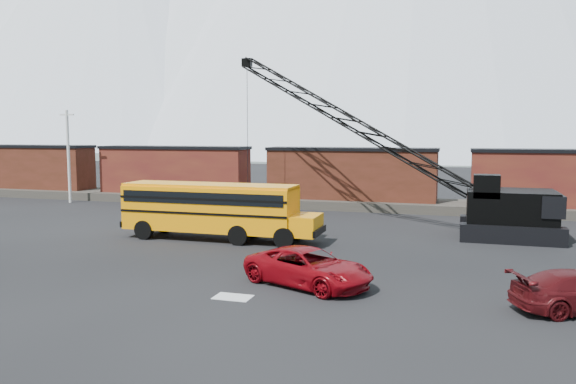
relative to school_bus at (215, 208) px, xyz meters
name	(u,v)px	position (x,y,z in m)	size (l,w,h in m)	color
ground	(258,271)	(4.82, -6.19, -1.79)	(160.00, 160.00, 0.00)	black
gravel_berm	(351,203)	(4.82, 15.81, -1.44)	(120.00, 5.00, 0.70)	#4B453D
boxcar_west_far	(28,167)	(-27.18, 15.81, 0.97)	(13.70, 3.10, 4.17)	#582318
boxcar_west_near	(174,170)	(-11.18, 15.81, 0.97)	(13.70, 3.10, 4.17)	#4E1616
boxcar_mid	(351,174)	(4.82, 15.81, 0.97)	(13.70, 3.10, 4.17)	#582318
boxcar_east_near	(569,178)	(20.82, 15.81, 0.97)	(13.70, 3.10, 4.17)	#4E1616
utility_pole	(68,155)	(-19.18, 11.81, 2.36)	(1.40, 0.24, 8.00)	silver
snow_patch	(233,297)	(5.32, -10.19, -1.78)	(1.40, 0.90, 0.02)	silver
school_bus	(215,208)	(0.00, 0.00, 0.00)	(11.65, 2.65, 3.19)	orange
red_pickup	(309,267)	(7.58, -7.79, -1.05)	(2.48, 5.37, 1.49)	maroon
crawler_crane	(352,123)	(6.31, 8.09, 4.91)	(21.55, 8.15, 11.78)	black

